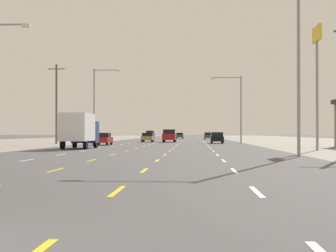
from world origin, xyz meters
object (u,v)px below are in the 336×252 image
Objects in this scene: suv_far_left_farthest at (150,134)px; sedan_center_turn_distant_a at (180,136)px; sedan_far_left_near at (103,139)px; box_truck_far_left_nearest at (79,129)px; pole_sign_right_row_1 at (317,55)px; sedan_inner_left_far at (148,137)px; streetlight_left_row_1 at (96,101)px; suv_center_turn_midfar at (169,136)px; streetlight_right_row_1 at (238,104)px; hatchback_far_right_farther at (208,136)px; hatchback_far_right_mid at (217,138)px; streetlight_right_row_0 at (292,55)px.

sedan_center_turn_distant_a is at bearing 17.98° from suv_far_left_farthest.
sedan_far_left_near is 1.00× the size of sedan_center_turn_distant_a.
pole_sign_right_row_1 is at bearing -10.45° from box_truck_far_left_nearest.
sedan_far_left_near is 22.36m from sedan_inner_left_far.
sedan_inner_left_far is at bearing 62.24° from streetlight_left_row_1.
suv_far_left_farthest is at bearing 103.56° from pole_sign_right_row_1.
suv_center_turn_midfar is 14.33m from streetlight_right_row_1.
pole_sign_right_row_1 is (7.16, -74.59, 7.17)m from hatchback_far_right_farther.
hatchback_far_right_mid is at bearing 1.56° from streetlight_left_row_1.
streetlight_left_row_1 is (-2.66, 10.40, 5.18)m from sedan_far_left_near.
box_truck_far_left_nearest is 36.66m from sedan_inner_left_far.
box_truck_far_left_nearest is 22.14m from pole_sign_right_row_1.
streetlight_right_row_0 is (-4.26, -12.15, -1.67)m from pole_sign_right_row_1.
suv_center_turn_midfar is at bearing 127.79° from hatchback_far_right_mid.
box_truck_far_left_nearest reaches higher than sedan_center_turn_distant_a.
sedan_far_left_near is at bearing -148.33° from streetlight_right_row_1.
pole_sign_right_row_1 is at bearing -40.81° from sedan_far_left_near.
sedan_far_left_near is 68.99m from suv_far_left_farthest.
suv_center_turn_midfar is 1.09× the size of sedan_inner_left_far.
streetlight_left_row_1 is at bearing -135.70° from suv_center_turn_midfar.
box_truck_far_left_nearest is 1.47× the size of suv_center_turn_midfar.
box_truck_far_left_nearest reaches higher than sedan_inner_left_far.
sedan_inner_left_far is at bearing 81.03° from sedan_far_left_near.
sedan_far_left_near is 0.92× the size of suv_center_turn_midfar.
suv_center_turn_midfar is 49.60m from suv_far_left_farthest.
suv_far_left_farthest is 90.04m from pole_sign_right_row_1.
suv_center_turn_midfar and suv_far_left_farthest have the same top height.
streetlight_left_row_1 is (-16.67, -45.91, 5.15)m from hatchback_far_right_farther.
sedan_inner_left_far is at bearing 138.84° from streetlight_right_row_1.
sedan_center_turn_distant_a is at bearing 80.68° from streetlight_left_row_1.
pole_sign_right_row_1 is at bearing -66.35° from sedan_inner_left_far.
sedan_inner_left_far is 1.00× the size of sedan_center_turn_distant_a.
hatchback_far_right_mid is 1.00× the size of hatchback_far_right_farther.
streetlight_right_row_0 is at bearing -60.95° from sedan_far_left_near.
sedan_far_left_near is 1.15× the size of hatchback_far_right_mid.
suv_center_turn_midfar is (-7.00, 9.02, 0.24)m from hatchback_far_right_mid.
sedan_far_left_near is 35.24m from streetlight_right_row_0.
sedan_center_turn_distant_a is 0.43× the size of streetlight_left_row_1.
hatchback_far_right_farther is 46.23m from streetlight_right_row_1.
hatchback_far_right_mid is 0.80× the size of suv_far_left_farthest.
sedan_far_left_near is at bearing -95.87° from sedan_center_turn_distant_a.
suv_far_left_farthest is at bearing 90.08° from box_truck_far_left_nearest.
suv_far_left_farthest is 61.10m from streetlight_right_row_1.
suv_center_turn_midfar is at bearing -90.32° from sedan_center_turn_distant_a.
hatchback_far_right_farther is 0.36× the size of streetlight_right_row_0.
streetlight_left_row_1 is at bearing -178.44° from hatchback_far_right_mid.
hatchback_far_right_farther is (6.96, 36.43, -0.24)m from suv_center_turn_midfar.
sedan_inner_left_far is at bearing 113.65° from pole_sign_right_row_1.
hatchback_far_right_mid is 17.49m from streetlight_left_row_1.
box_truck_far_left_nearest is at bearing -89.06° from sedan_far_left_near.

